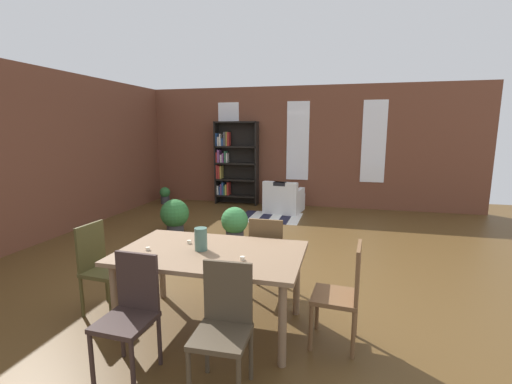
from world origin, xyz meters
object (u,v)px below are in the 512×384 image
object	(u,v)px
potted_plant_by_shelf	(165,195)
potted_plant_window	(235,222)
vase_on_table	(201,239)
potted_plant_corner	(175,215)
dining_chair_near_right	(224,323)
dining_chair_head_left	(101,265)
dining_chair_far_right	(268,254)
dining_chair_near_left	(130,310)
armchair_white	(284,200)
dining_table	(211,259)
bookshelf_tall	(233,163)
dining_chair_head_right	(344,291)

from	to	relation	value
potted_plant_by_shelf	potted_plant_window	size ratio (longest dim) A/B	0.75
vase_on_table	potted_plant_corner	world-z (taller)	vase_on_table
dining_chair_near_right	dining_chair_head_left	bearing A→B (deg)	155.07
dining_chair_far_right	dining_chair_near_right	size ratio (longest dim) A/B	1.00
vase_on_table	dining_chair_near_left	size ratio (longest dim) A/B	0.23
armchair_white	dining_table	bearing A→B (deg)	-88.35
potted_plant_corner	dining_chair_near_right	bearing A→B (deg)	-58.26
bookshelf_tall	potted_plant_window	size ratio (longest dim) A/B	3.65
potted_plant_by_shelf	dining_chair_head_right	bearing A→B (deg)	-48.72
dining_table	bookshelf_tall	distance (m)	5.87
dining_chair_far_right	dining_chair_near_right	distance (m)	1.51
dining_table	potted_plant_by_shelf	xyz separation A→B (m)	(-3.31, 5.18, -0.46)
dining_chair_head_right	dining_chair_near_left	size ratio (longest dim) A/B	1.00
dining_chair_far_right	dining_chair_near_right	world-z (taller)	same
dining_chair_head_right	dining_chair_near_right	distance (m)	1.14
potted_plant_corner	potted_plant_window	world-z (taller)	potted_plant_corner
potted_plant_by_shelf	potted_plant_window	distance (m)	3.63
potted_plant_window	potted_plant_by_shelf	bearing A→B (deg)	137.52
vase_on_table	dining_chair_head_right	world-z (taller)	vase_on_table
armchair_white	bookshelf_tall	bearing A→B (deg)	156.33
dining_table	vase_on_table	bearing A→B (deg)	180.00
dining_chair_head_left	bookshelf_tall	bearing A→B (deg)	93.45
potted_plant_window	potted_plant_corner	bearing A→B (deg)	173.37
dining_chair_near_right	bookshelf_tall	size ratio (longest dim) A/B	0.45
dining_chair_head_left	armchair_white	world-z (taller)	dining_chair_head_left
dining_chair_head_left	dining_chair_far_right	world-z (taller)	same
dining_chair_head_left	armchair_white	bearing A→B (deg)	77.53
potted_plant_by_shelf	potted_plant_corner	world-z (taller)	potted_plant_corner
dining_table	armchair_white	world-z (taller)	dining_table
vase_on_table	dining_chair_far_right	size ratio (longest dim) A/B	0.23
armchair_white	potted_plant_window	size ratio (longest dim) A/B	1.57
vase_on_table	dining_chair_near_right	size ratio (longest dim) A/B	0.23
dining_chair_near_right	dining_chair_head_right	bearing A→B (deg)	41.24
dining_chair_head_left	potted_plant_window	xyz separation A→B (m)	(0.62, 2.73, -0.21)
potted_plant_by_shelf	dining_table	bearing A→B (deg)	-57.47
dining_chair_head_right	potted_plant_window	world-z (taller)	dining_chair_head_right
dining_chair_far_right	potted_plant_window	distance (m)	2.23
potted_plant_corner	potted_plant_window	size ratio (longest dim) A/B	1.09
dining_chair_near_left	potted_plant_window	xyz separation A→B (m)	(-0.24, 3.49, -0.21)
dining_chair_near_left	potted_plant_by_shelf	xyz separation A→B (m)	(-2.92, 5.94, -0.28)
vase_on_table	dining_chair_near_right	distance (m)	0.98
vase_on_table	dining_chair_near_right	world-z (taller)	vase_on_table
dining_table	bookshelf_tall	xyz separation A→B (m)	(-1.59, 5.63, 0.37)
dining_table	dining_chair_near_right	xyz separation A→B (m)	(0.39, -0.76, -0.18)
dining_chair_head_right	dining_chair_near_right	world-z (taller)	same
vase_on_table	dining_chair_near_left	bearing A→B (deg)	-111.06
dining_table	vase_on_table	xyz separation A→B (m)	(-0.10, 0.00, 0.19)
dining_table	potted_plant_corner	xyz separation A→B (m)	(-1.85, 2.87, -0.36)
dining_chair_near_left	potted_plant_by_shelf	size ratio (longest dim) A/B	2.18
dining_table	potted_plant_window	bearing A→B (deg)	102.97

